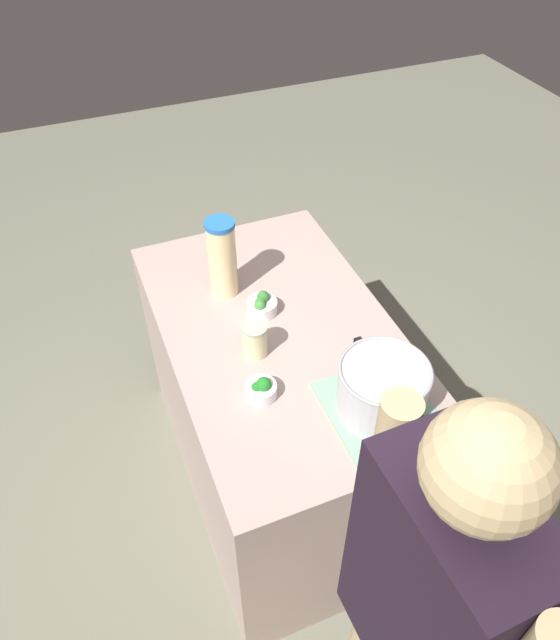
# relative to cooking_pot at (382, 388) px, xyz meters

# --- Properties ---
(ground_plane) EXTENTS (8.00, 8.00, 0.00)m
(ground_plane) POSITION_rel_cooking_pot_xyz_m (-0.43, -0.15, -1.01)
(ground_plane) COLOR slate
(counter_slab) EXTENTS (1.32, 0.79, 0.91)m
(counter_slab) POSITION_rel_cooking_pot_xyz_m (-0.43, -0.15, -0.55)
(counter_slab) COLOR #A79086
(counter_slab) RESTS_ON ground_plane
(dish_cloth) EXTENTS (0.34, 0.31, 0.01)m
(dish_cloth) POSITION_rel_cooking_pot_xyz_m (0.00, -0.00, -0.10)
(dish_cloth) COLOR #7EAC8B
(dish_cloth) RESTS_ON counter_slab
(cooking_pot) EXTENTS (0.35, 0.28, 0.18)m
(cooking_pot) POSITION_rel_cooking_pot_xyz_m (0.00, 0.00, 0.00)
(cooking_pot) COLOR #B7B7BC
(cooking_pot) RESTS_ON dish_cloth
(lemonade_pitcher) EXTENTS (0.11, 0.11, 0.31)m
(lemonade_pitcher) POSITION_rel_cooking_pot_xyz_m (-0.71, -0.27, 0.06)
(lemonade_pitcher) COLOR beige
(lemonade_pitcher) RESTS_ON counter_slab
(mason_jar) EXTENTS (0.09, 0.09, 0.12)m
(mason_jar) POSITION_rel_cooking_pot_xyz_m (-0.37, -0.27, -0.04)
(mason_jar) COLOR beige
(mason_jar) RESTS_ON counter_slab
(broccoli_bowl_front) EXTENTS (0.10, 0.10, 0.08)m
(broccoli_bowl_front) POSITION_rel_cooking_pot_xyz_m (-0.19, -0.32, -0.07)
(broccoli_bowl_front) COLOR silver
(broccoli_bowl_front) RESTS_ON counter_slab
(broccoli_bowl_center) EXTENTS (0.11, 0.11, 0.08)m
(broccoli_bowl_center) POSITION_rel_cooking_pot_xyz_m (-0.55, -0.18, -0.07)
(broccoli_bowl_center) COLOR silver
(broccoli_bowl_center) RESTS_ON counter_slab
(person_cook) EXTENTS (0.50, 0.21, 1.74)m
(person_cook) POSITION_rel_cooking_pot_xyz_m (0.62, -0.26, -0.04)
(person_cook) COLOR tan
(person_cook) RESTS_ON ground_plane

